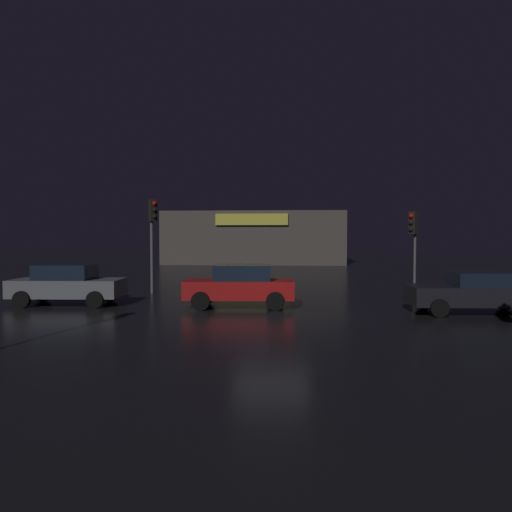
{
  "coord_description": "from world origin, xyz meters",
  "views": [
    {
      "loc": [
        0.76,
        -16.41,
        2.7
      ],
      "look_at": [
        -0.87,
        4.94,
        1.82
      ],
      "focal_mm": 35.3,
      "sensor_mm": 36.0,
      "label": 1
    }
  ],
  "objects_px": {
    "car_far": "(240,285)",
    "car_near": "(475,292)",
    "store_building": "(255,238)",
    "traffic_signal_main": "(153,225)",
    "car_crossing": "(67,284)",
    "traffic_signal_opposite": "(413,232)"
  },
  "relations": [
    {
      "from": "car_far",
      "to": "car_crossing",
      "type": "xyz_separation_m",
      "value": [
        -6.77,
        0.15,
        -0.02
      ]
    },
    {
      "from": "store_building",
      "to": "car_crossing",
      "type": "xyz_separation_m",
      "value": [
        -4.98,
        -29.45,
        -1.66
      ]
    },
    {
      "from": "car_crossing",
      "to": "car_far",
      "type": "bearing_deg",
      "value": -1.27
    },
    {
      "from": "store_building",
      "to": "car_far",
      "type": "xyz_separation_m",
      "value": [
        1.78,
        -29.6,
        -1.64
      ]
    },
    {
      "from": "store_building",
      "to": "traffic_signal_main",
      "type": "height_order",
      "value": "store_building"
    },
    {
      "from": "store_building",
      "to": "traffic_signal_main",
      "type": "bearing_deg",
      "value": -96.03
    },
    {
      "from": "traffic_signal_main",
      "to": "traffic_signal_opposite",
      "type": "distance_m",
      "value": 11.68
    },
    {
      "from": "traffic_signal_opposite",
      "to": "car_near",
      "type": "relative_size",
      "value": 0.83
    },
    {
      "from": "store_building",
      "to": "car_near",
      "type": "relative_size",
      "value": 3.77
    },
    {
      "from": "store_building",
      "to": "traffic_signal_opposite",
      "type": "bearing_deg",
      "value": -70.92
    },
    {
      "from": "car_far",
      "to": "car_near",
      "type": "bearing_deg",
      "value": -6.15
    },
    {
      "from": "store_building",
      "to": "car_near",
      "type": "distance_m",
      "value": 32.15
    },
    {
      "from": "traffic_signal_main",
      "to": "car_near",
      "type": "height_order",
      "value": "traffic_signal_main"
    },
    {
      "from": "store_building",
      "to": "car_far",
      "type": "height_order",
      "value": "store_building"
    },
    {
      "from": "traffic_signal_opposite",
      "to": "car_far",
      "type": "height_order",
      "value": "traffic_signal_opposite"
    },
    {
      "from": "store_building",
      "to": "traffic_signal_opposite",
      "type": "distance_m",
      "value": 27.44
    },
    {
      "from": "car_near",
      "to": "store_building",
      "type": "bearing_deg",
      "value": 108.22
    },
    {
      "from": "traffic_signal_main",
      "to": "car_far",
      "type": "distance_m",
      "value": 6.47
    },
    {
      "from": "car_near",
      "to": "car_far",
      "type": "xyz_separation_m",
      "value": [
        -8.26,
        0.89,
        0.08
      ]
    },
    {
      "from": "traffic_signal_opposite",
      "to": "store_building",
      "type": "bearing_deg",
      "value": 109.08
    },
    {
      "from": "car_crossing",
      "to": "traffic_signal_main",
      "type": "bearing_deg",
      "value": 59.56
    },
    {
      "from": "car_far",
      "to": "car_crossing",
      "type": "bearing_deg",
      "value": 178.73
    }
  ]
}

